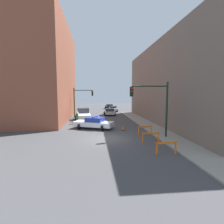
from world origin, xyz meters
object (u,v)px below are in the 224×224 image
at_px(traffic_light_far, 80,98).
at_px(pedestrian_crossing, 77,118).
at_px(barrier_front, 166,146).
at_px(pedestrian_corner, 77,116).
at_px(barrier_mid, 151,136).
at_px(traffic_cone, 123,128).
at_px(parked_car_near, 110,112).
at_px(parked_car_far, 109,107).
at_px(white_truck, 83,115).
at_px(barrier_back, 145,129).
at_px(traffic_light_near, 155,101).
at_px(parked_car_mid, 113,109).
at_px(police_car, 94,123).

relative_size(traffic_light_far, pedestrian_crossing, 3.13).
distance_m(traffic_light_far, barrier_front, 21.36).
height_order(pedestrian_corner, barrier_mid, pedestrian_corner).
bearing_deg(pedestrian_corner, traffic_cone, 41.02).
distance_m(parked_car_near, parked_car_far, 13.57).
relative_size(parked_car_far, barrier_front, 2.76).
xyz_separation_m(white_truck, parked_car_near, (4.74, 6.24, -0.23)).
height_order(barrier_mid, barrier_back, same).
height_order(traffic_light_near, parked_car_mid, traffic_light_near).
bearing_deg(pedestrian_corner, parked_car_far, 163.31).
relative_size(pedestrian_crossing, pedestrian_corner, 1.00).
bearing_deg(traffic_light_far, parked_car_far, 68.10).
relative_size(pedestrian_crossing, barrier_front, 1.04).
bearing_deg(traffic_light_near, barrier_mid, -119.75).
bearing_deg(traffic_light_near, white_truck, 121.55).
xyz_separation_m(parked_car_near, pedestrian_corner, (-5.55, -7.56, 0.19)).
distance_m(traffic_light_near, barrier_front, 5.32).
relative_size(parked_car_near, traffic_cone, 6.60).
distance_m(traffic_light_near, white_truck, 14.33).
relative_size(parked_car_near, barrier_front, 2.71).
bearing_deg(barrier_back, white_truck, 123.16).
relative_size(barrier_mid, barrier_back, 1.01).
height_order(traffic_light_near, parked_car_near, traffic_light_near).
xyz_separation_m(parked_car_mid, traffic_cone, (-1.12, -21.01, -0.36)).
xyz_separation_m(parked_car_far, barrier_back, (1.01, -30.32, -0.06)).
bearing_deg(pedestrian_corner, white_truck, 149.33).
height_order(parked_car_mid, pedestrian_corner, pedestrian_corner).
relative_size(traffic_light_near, pedestrian_crossing, 3.13).
xyz_separation_m(pedestrian_crossing, barrier_mid, (7.21, -10.12, -0.24)).
height_order(barrier_front, traffic_cone, barrier_front).
bearing_deg(white_truck, police_car, -82.34).
xyz_separation_m(barrier_front, barrier_mid, (-0.15, 2.96, 0.00)).
relative_size(police_car, pedestrian_crossing, 3.04).
xyz_separation_m(traffic_light_near, police_car, (-5.71, 5.08, -2.81)).
height_order(parked_car_near, traffic_cone, parked_car_near).
relative_size(pedestrian_corner, barrier_back, 1.05).
height_order(parked_car_mid, pedestrian_crossing, pedestrian_crossing).
relative_size(white_truck, barrier_mid, 3.48).
bearing_deg(barrier_back, police_car, 145.24).
bearing_deg(parked_car_mid, traffic_cone, -87.75).
bearing_deg(barrier_front, parked_car_far, 91.26).
bearing_deg(pedestrian_corner, parked_car_mid, 154.57).
relative_size(parked_car_near, pedestrian_corner, 2.61).
bearing_deg(parked_car_far, pedestrian_crossing, -109.50).
bearing_deg(police_car, barrier_back, -101.87).
distance_m(traffic_light_far, parked_car_far, 17.78).
bearing_deg(barrier_back, pedestrian_corner, 129.84).
xyz_separation_m(traffic_light_near, traffic_cone, (-2.33, 3.73, -3.21)).
bearing_deg(traffic_light_far, barrier_back, -61.66).
relative_size(traffic_light_far, parked_car_far, 1.18).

